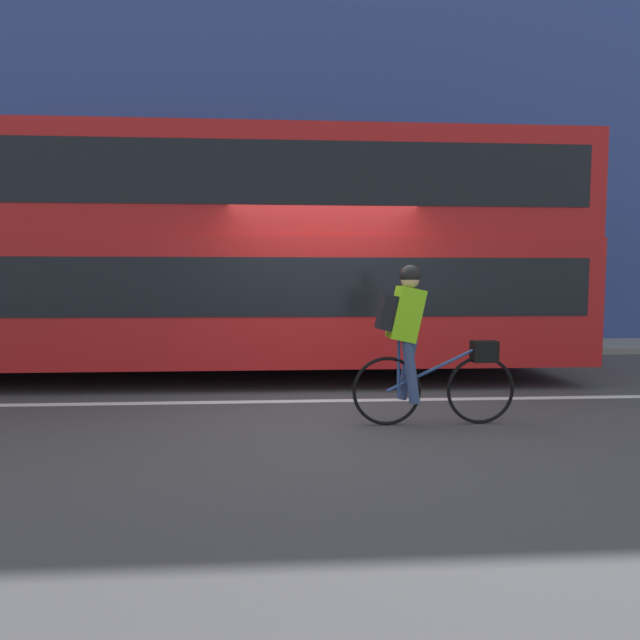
{
  "coord_description": "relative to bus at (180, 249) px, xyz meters",
  "views": [
    {
      "loc": [
        -0.43,
        -6.05,
        1.48
      ],
      "look_at": [
        -0.07,
        0.27,
        1.01
      ],
      "focal_mm": 28.0,
      "sensor_mm": 36.0,
      "label": 1
    }
  ],
  "objects": [
    {
      "name": "ground_plane",
      "position": [
        2.14,
        -1.82,
        -2.01
      ],
      "size": [
        80.0,
        80.0,
        0.0
      ],
      "primitive_type": "plane",
      "color": "#424244"
    },
    {
      "name": "trash_bin",
      "position": [
        -3.46,
        2.84,
        -1.4
      ],
      "size": [
        0.46,
        0.46,
        0.96
      ],
      "color": "#262628",
      "rests_on": "sidewalk_curb"
    },
    {
      "name": "road_center_line",
      "position": [
        2.14,
        -1.72,
        -2.0
      ],
      "size": [
        50.0,
        0.14,
        0.01
      ],
      "primitive_type": "cube",
      "color": "silver",
      "rests_on": "ground_plane"
    },
    {
      "name": "cyclist_on_bike",
      "position": [
        3.02,
        -2.82,
        -1.11
      ],
      "size": [
        1.71,
        0.32,
        1.67
      ],
      "color": "black",
      "rests_on": "ground_plane"
    },
    {
      "name": "building_facade",
      "position": [
        2.14,
        4.01,
        2.88
      ],
      "size": [
        60.0,
        0.3,
        9.76
      ],
      "color": "#33478C",
      "rests_on": "ground_plane"
    },
    {
      "name": "bus",
      "position": [
        0.0,
        0.0,
        0.0
      ],
      "size": [
        11.99,
        2.6,
        3.58
      ],
      "color": "black",
      "rests_on": "ground_plane"
    },
    {
      "name": "sidewalk_curb",
      "position": [
        2.14,
        2.93,
        -1.94
      ],
      "size": [
        60.0,
        1.86,
        0.13
      ],
      "color": "gray",
      "rests_on": "ground_plane"
    }
  ]
}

